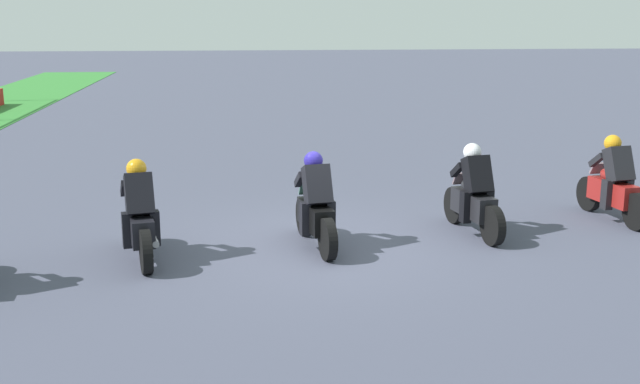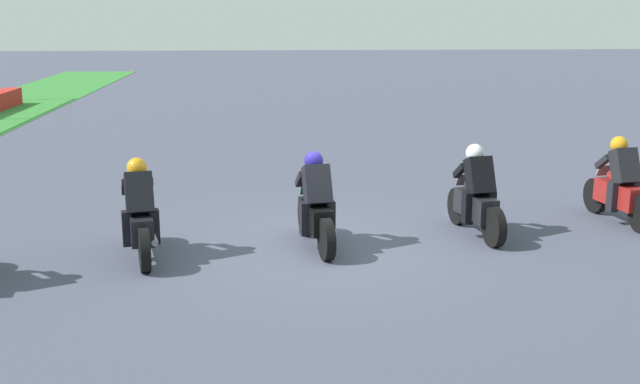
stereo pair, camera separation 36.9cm
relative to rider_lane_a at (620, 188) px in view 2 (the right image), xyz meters
The scene contains 5 objects.
ground_plane 5.41m from the rider_lane_a, 102.22° to the left, with size 120.00×120.00×0.00m, color #44475A.
rider_lane_a is the anchor object (origin of this frame).
rider_lane_b 2.78m from the rider_lane_a, 103.36° to the left, with size 2.03×0.62×1.51m.
rider_lane_c 5.50m from the rider_lane_a, 102.17° to the left, with size 2.03×0.62×1.51m.
rider_lane_d 8.18m from the rider_lane_a, 100.93° to the left, with size 2.02×0.66×1.51m.
Camera 2 is at (-12.06, 0.79, 3.68)m, focal length 44.75 mm.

